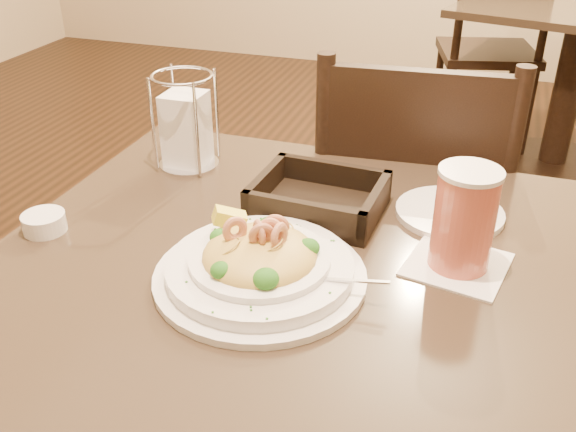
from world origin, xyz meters
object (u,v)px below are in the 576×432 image
(dining_chair_far, at_px, (491,46))
(butter_ramekin, at_px, (44,223))
(drink_glass, at_px, (464,220))
(background_table, at_px, (574,58))
(main_table, at_px, (284,386))
(napkin_caddy, at_px, (186,127))
(side_plate, at_px, (449,213))
(dining_chair_near, at_px, (407,228))
(pasta_bowl, at_px, (260,263))
(bread_basket, at_px, (319,201))

(dining_chair_far, relative_size, butter_ramekin, 13.56)
(drink_glass, bearing_deg, background_table, 81.62)
(main_table, distance_m, napkin_caddy, 0.51)
(drink_glass, relative_size, napkin_caddy, 0.88)
(side_plate, xyz_separation_m, butter_ramekin, (-0.61, -0.26, 0.01))
(dining_chair_far, bearing_deg, dining_chair_near, 72.78)
(pasta_bowl, height_order, side_plate, pasta_bowl)
(dining_chair_near, bearing_deg, pasta_bowl, 72.87)
(main_table, xyz_separation_m, background_table, (0.55, 2.20, 0.00))
(pasta_bowl, bearing_deg, side_plate, 49.25)
(main_table, height_order, napkin_caddy, napkin_caddy)
(dining_chair_far, bearing_deg, background_table, 148.60)
(butter_ramekin, bearing_deg, drink_glass, 9.61)
(butter_ramekin, bearing_deg, bread_basket, 26.62)
(side_plate, bearing_deg, napkin_caddy, 175.18)
(drink_glass, bearing_deg, dining_chair_near, 105.20)
(bread_basket, bearing_deg, side_plate, 14.83)
(dining_chair_far, relative_size, bread_basket, 4.29)
(dining_chair_far, xyz_separation_m, napkin_caddy, (-0.49, -2.03, 0.31))
(pasta_bowl, height_order, napkin_caddy, napkin_caddy)
(bread_basket, xyz_separation_m, side_plate, (0.21, 0.06, -0.02))
(dining_chair_far, bearing_deg, butter_ramekin, 61.37)
(dining_chair_near, relative_size, butter_ramekin, 13.56)
(dining_chair_far, distance_m, butter_ramekin, 2.41)
(background_table, bearing_deg, main_table, -104.02)
(side_plate, bearing_deg, dining_chair_near, 107.26)
(side_plate, bearing_deg, butter_ramekin, -157.26)
(main_table, distance_m, bread_basket, 0.31)
(main_table, height_order, side_plate, side_plate)
(butter_ramekin, bearing_deg, background_table, 66.81)
(dining_chair_far, relative_size, drink_glass, 5.76)
(main_table, height_order, butter_ramekin, butter_ramekin)
(napkin_caddy, bearing_deg, main_table, -44.18)
(dining_chair_far, height_order, side_plate, dining_chair_far)
(bread_basket, height_order, napkin_caddy, napkin_caddy)
(pasta_bowl, distance_m, drink_glass, 0.30)
(bread_basket, xyz_separation_m, napkin_caddy, (-0.29, 0.10, 0.06))
(bread_basket, bearing_deg, drink_glass, -20.99)
(side_plate, bearing_deg, dining_chair_far, 90.25)
(dining_chair_far, bearing_deg, side_plate, 76.15)
(main_table, height_order, dining_chair_near, dining_chair_near)
(main_table, relative_size, napkin_caddy, 4.91)
(background_table, relative_size, dining_chair_near, 1.17)
(dining_chair_near, bearing_deg, drink_glass, 100.36)
(drink_glass, height_order, butter_ramekin, drink_glass)
(main_table, bearing_deg, background_table, 75.98)
(background_table, relative_size, napkin_caddy, 5.94)
(drink_glass, height_order, bread_basket, drink_glass)
(main_table, xyz_separation_m, butter_ramekin, (-0.40, -0.02, 0.24))
(dining_chair_far, height_order, bread_basket, dining_chair_far)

